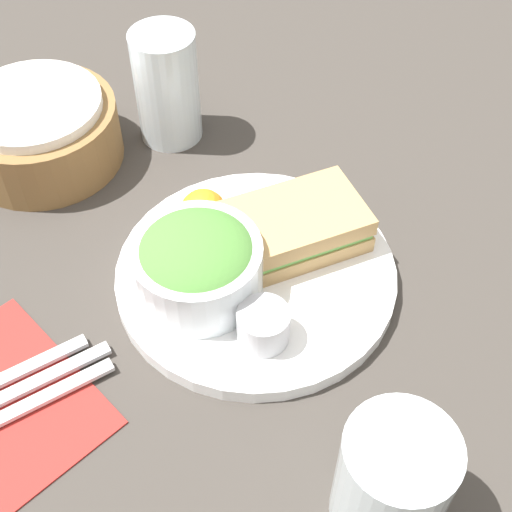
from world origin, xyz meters
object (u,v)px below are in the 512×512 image
at_px(drink_glass, 167,87).
at_px(fork, 7,416).
at_px(salad_bowl, 197,263).
at_px(bread_basket, 39,131).
at_px(dressing_cup, 263,326).
at_px(plate, 256,275).
at_px(knife, 0,400).
at_px(sandwich, 296,228).
at_px(water_glass, 392,481).

xyz_separation_m(drink_glass, fork, (-0.34, -0.19, -0.06)).
distance_m(salad_bowl, bread_basket, 0.28).
relative_size(dressing_cup, bread_basket, 0.27).
height_order(plate, bread_basket, bread_basket).
bearing_deg(knife, plate, 180.00).
bearing_deg(sandwich, fork, 172.68).
relative_size(salad_bowl, fork, 0.62).
bearing_deg(bread_basket, plate, -81.04).
height_order(fork, water_glass, water_glass).
relative_size(salad_bowl, knife, 0.59).
distance_m(dressing_cup, water_glass, 0.18).
xyz_separation_m(dressing_cup, knife, (-0.20, 0.12, -0.03)).
relative_size(plate, bread_basket, 1.54).
distance_m(drink_glass, water_glass, 0.49).
height_order(drink_glass, water_glass, drink_glass).
relative_size(plate, fork, 1.41).
xyz_separation_m(sandwich, drink_glass, (0.03, 0.23, 0.03)).
xyz_separation_m(plate, bread_basket, (-0.05, 0.30, 0.03)).
height_order(plate, dressing_cup, dressing_cup).
distance_m(plate, salad_bowl, 0.07).
relative_size(dressing_cup, fork, 0.25).
bearing_deg(fork, knife, -90.00).
height_order(sandwich, drink_glass, drink_glass).
distance_m(dressing_cup, drink_glass, 0.32).
bearing_deg(fork, dressing_cup, 166.91).
relative_size(salad_bowl, dressing_cup, 2.54).
xyz_separation_m(sandwich, bread_basket, (-0.10, 0.30, 0.00)).
bearing_deg(bread_basket, salad_bowl, -91.36).
relative_size(sandwich, fork, 0.81).
relative_size(drink_glass, water_glass, 1.22).
bearing_deg(knife, salad_bowl, -177.14).
bearing_deg(sandwich, drink_glass, 82.25).
bearing_deg(plate, fork, 171.77).
height_order(drink_glass, knife, drink_glass).
distance_m(plate, bread_basket, 0.30).
distance_m(bread_basket, water_glass, 0.53).
bearing_deg(water_glass, plate, 69.12).
relative_size(sandwich, water_glass, 1.44).
xyz_separation_m(drink_glass, water_glass, (-0.17, -0.46, -0.01)).
height_order(sandwich, bread_basket, bread_basket).
bearing_deg(water_glass, knife, 119.70).
xyz_separation_m(sandwich, salad_bowl, (-0.11, 0.02, 0.01)).
relative_size(fork, knife, 0.95).
xyz_separation_m(dressing_cup, bread_basket, (0.00, 0.36, 0.00)).
bearing_deg(drink_glass, water_glass, -110.45).
height_order(salad_bowl, bread_basket, salad_bowl).
distance_m(plate, fork, 0.26).
relative_size(dressing_cup, water_glass, 0.44).
relative_size(bread_basket, water_glass, 1.63).
bearing_deg(dressing_cup, salad_bowl, 92.68).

